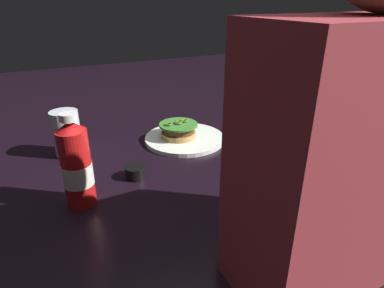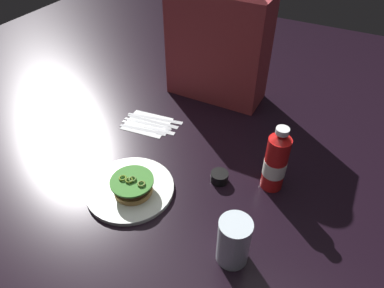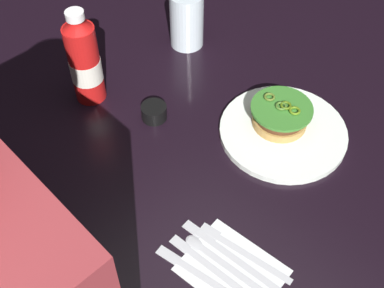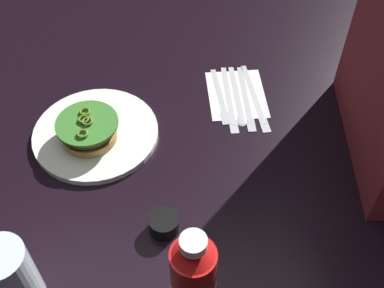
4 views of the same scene
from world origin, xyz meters
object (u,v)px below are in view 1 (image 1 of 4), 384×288
Objects in this scene: condiment_cup at (135,172)px; table_knife at (275,174)px; spoon_utensil at (269,172)px; diner_person at (358,134)px; water_glass at (67,133)px; butter_knife at (281,178)px; burger_sandwich at (179,130)px; napkin at (276,170)px; fork_utensil at (262,165)px; steak_knife at (264,169)px; ketchup_bottle at (76,166)px; dinner_plate at (185,139)px.

condiment_cup is 0.37m from table_knife.
spoon_utensil is 0.33× the size of diner_person.
diner_person reaches higher than spoon_utensil.
water_glass is 0.65× the size of table_knife.
butter_knife is at bearing 151.26° from condiment_cup.
napkin is at bearing 116.64° from burger_sandwich.
burger_sandwich is 0.33m from spoon_utensil.
fork_utensil is 0.31× the size of diner_person.
steak_knife is (-0.33, 0.12, -0.01)m from condiment_cup.
fork_utensil is at bearing 144.88° from water_glass.
spoon_utensil is at bearing 156.33° from condiment_cup.
condiment_cup is (0.20, 0.17, -0.02)m from burger_sandwich.
ketchup_bottle reaches higher than water_glass.
napkin is (-0.13, 0.30, -0.01)m from dinner_plate.
burger_sandwich is at bearing -66.72° from steak_knife.
water_glass is 0.77m from diner_person.
condiment_cup is 0.26× the size of table_knife.
burger_sandwich reaches higher than steak_knife.
ketchup_bottle reaches higher than fork_utensil.
steak_knife is at bearing 110.71° from dinner_plate.
spoon_utensil is (-0.32, 0.14, -0.01)m from condiment_cup.
burger_sandwich is 0.34m from napkin.
dinner_plate is 1.36× the size of spoon_utensil.
dinner_plate is 1.20× the size of ketchup_bottle.
diner_person reaches higher than ketchup_bottle.
butter_knife reaches higher than napkin.
fork_utensil reaches higher than napkin.
fork_utensil is 0.04m from spoon_utensil.
napkin is 0.74× the size of butter_knife.
water_glass is 0.61m from napkin.
ketchup_bottle reaches higher than butter_knife.
dinner_plate reaches higher than butter_knife.
butter_knife is (-0.00, 0.02, -0.00)m from table_knife.
fork_utensil is (-0.48, 0.05, -0.09)m from ketchup_bottle.
water_glass is 0.24× the size of diner_person.
ketchup_bottle is 0.55m from diner_person.
steak_knife is (-0.12, 0.29, -0.03)m from burger_sandwich.
dinner_plate is 0.27m from condiment_cup.
burger_sandwich is 0.60× the size of table_knife.
dinner_plate is at bearing -70.64° from spoon_utensil.
butter_knife is 0.38m from diner_person.
condiment_cup is 0.34× the size of napkin.
burger_sandwich is 0.79× the size of napkin.
condiment_cup is 0.35m from fork_utensil.
fork_utensil and butter_knife have the same top height.
ketchup_bottle reaches higher than spoon_utensil.
condiment_cup reaches higher than table_knife.
dinner_plate is at bearing -69.29° from steak_knife.
table_knife and butter_knife have the same top height.
fork_utensil is at bearing 115.74° from burger_sandwich.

